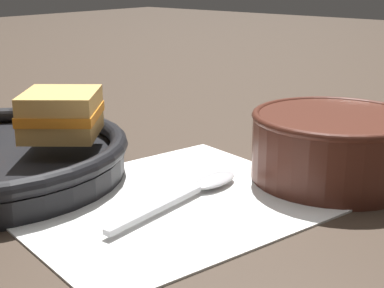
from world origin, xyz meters
The scene contains 5 objects.
ground_plane centered at (0.00, 0.00, 0.00)m, with size 4.00×4.00×0.00m, color #382B21.
napkin centered at (-0.05, 0.00, 0.00)m, with size 0.32×0.29×0.00m.
soup_bowl centered at (0.11, -0.09, 0.04)m, with size 0.17×0.17×0.07m.
spoon centered at (-0.01, -0.01, 0.01)m, with size 0.18×0.03×0.01m.
sandwich_far_left centered at (-0.06, 0.14, 0.06)m, with size 0.11×0.11×0.05m.
Camera 1 is at (-0.42, -0.34, 0.21)m, focal length 55.00 mm.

